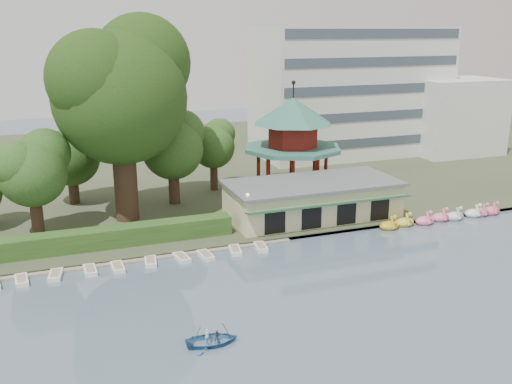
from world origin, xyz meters
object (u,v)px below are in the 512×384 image
big_tree (121,87)px  boathouse (312,199)px  dock (112,262)px  rowboat_with_passengers (212,337)px  pavilion (293,135)px

big_tree → boathouse: bearing=-18.4°
boathouse → big_tree: big_tree is taller
dock → rowboat_with_passengers: bearing=-73.9°
dock → rowboat_with_passengers: 16.76m
pavilion → rowboat_with_passengers: bearing=-122.1°
boathouse → pavilion: size_ratio=1.38×
boathouse → rowboat_with_passengers: size_ratio=3.62×
dock → big_tree: size_ratio=1.59×
boathouse → pavilion: 11.43m
dock → rowboat_with_passengers: rowboat_with_passengers is taller
rowboat_with_passengers → dock: bearing=106.1°
pavilion → dock: bearing=-148.3°
dock → big_tree: bearing=73.9°
boathouse → rowboat_with_passengers: bearing=-129.8°
dock → pavilion: pavilion is taller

